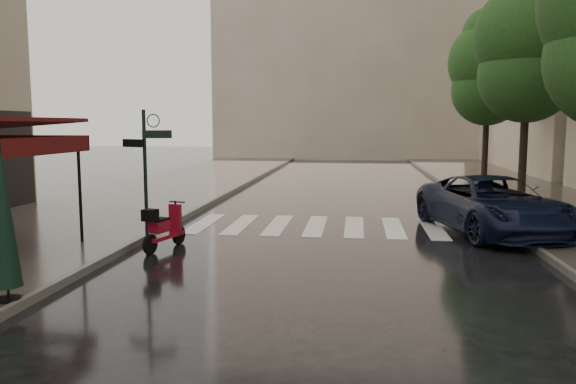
# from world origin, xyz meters

# --- Properties ---
(ground) EXTENTS (120.00, 120.00, 0.00)m
(ground) POSITION_xyz_m (0.00, 0.00, 0.00)
(ground) COLOR black
(ground) RESTS_ON ground
(sidewalk_near) EXTENTS (6.00, 60.00, 0.12)m
(sidewalk_near) POSITION_xyz_m (-4.50, 12.00, 0.06)
(sidewalk_near) COLOR #38332D
(sidewalk_near) RESTS_ON ground
(sidewalk_far) EXTENTS (5.50, 60.00, 0.12)m
(sidewalk_far) POSITION_xyz_m (10.25, 12.00, 0.06)
(sidewalk_far) COLOR #38332D
(sidewalk_far) RESTS_ON ground
(curb_near) EXTENTS (0.12, 60.00, 0.16)m
(curb_near) POSITION_xyz_m (-1.45, 12.00, 0.07)
(curb_near) COLOR #595651
(curb_near) RESTS_ON ground
(curb_far) EXTENTS (0.12, 60.00, 0.16)m
(curb_far) POSITION_xyz_m (7.45, 12.00, 0.07)
(curb_far) COLOR #595651
(curb_far) RESTS_ON ground
(crosswalk) EXTENTS (7.85, 3.20, 0.01)m
(crosswalk) POSITION_xyz_m (2.98, 6.00, 0.01)
(crosswalk) COLOR silver
(crosswalk) RESTS_ON ground
(signpost) EXTENTS (1.17, 0.29, 3.10)m
(signpost) POSITION_xyz_m (-1.19, 3.00, 1.83)
(signpost) COLOR black
(signpost) RESTS_ON ground
(backdrop_building) EXTENTS (22.00, 6.00, 20.00)m
(backdrop_building) POSITION_xyz_m (3.00, 38.00, 10.00)
(backdrop_building) COLOR tan
(backdrop_building) RESTS_ON ground
(tree_mid) EXTENTS (3.80, 3.80, 8.34)m
(tree_mid) POSITION_xyz_m (9.50, 12.00, 5.59)
(tree_mid) COLOR black
(tree_mid) RESTS_ON sidewalk_far
(tree_far) EXTENTS (3.80, 3.80, 8.16)m
(tree_far) POSITION_xyz_m (9.70, 19.00, 5.46)
(tree_far) COLOR black
(tree_far) RESTS_ON sidewalk_far
(scooter) EXTENTS (0.64, 1.51, 1.01)m
(scooter) POSITION_xyz_m (-0.70, 2.69, 0.47)
(scooter) COLOR black
(scooter) RESTS_ON ground
(parked_car) EXTENTS (3.61, 5.66, 1.45)m
(parked_car) POSITION_xyz_m (7.00, 5.56, 0.73)
(parked_car) COLOR black
(parked_car) RESTS_ON ground
(parasol_front) EXTENTS (0.44, 0.44, 2.44)m
(parasol_front) POSITION_xyz_m (-1.65, -1.50, 1.43)
(parasol_front) COLOR black
(parasol_front) RESTS_ON sidewalk_near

